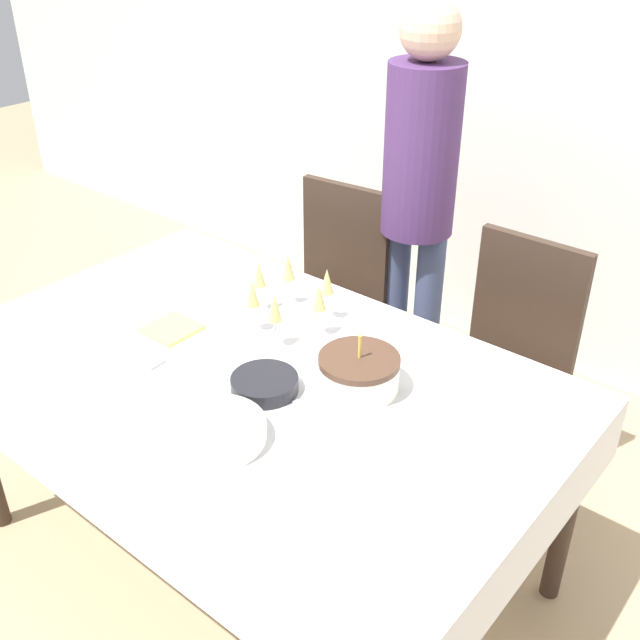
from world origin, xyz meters
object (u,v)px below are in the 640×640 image
(dining_chair_far_left, at_px, (331,292))
(plate_stack_dessert, at_px, (265,384))
(gift_bag, at_px, (46,388))
(birthday_cake, at_px, (359,373))
(dining_chair_far_right, at_px, (507,360))
(person_standing, at_px, (419,182))
(champagne_tray, at_px, (286,304))
(plate_stack_main, at_px, (216,432))

(dining_chair_far_left, bearing_deg, plate_stack_dessert, -61.16)
(plate_stack_dessert, relative_size, gift_bag, 0.65)
(plate_stack_dessert, bearing_deg, dining_chair_far_left, 118.84)
(birthday_cake, distance_m, gift_bag, 1.67)
(dining_chair_far_left, xyz_separation_m, plate_stack_dessert, (0.51, -0.93, 0.28))
(dining_chair_far_right, distance_m, person_standing, 0.74)
(champagne_tray, relative_size, gift_bag, 1.24)
(dining_chair_far_left, distance_m, plate_stack_dessert, 1.10)
(dining_chair_far_left, distance_m, champagne_tray, 0.78)
(dining_chair_far_right, bearing_deg, dining_chair_far_left, -179.97)
(champagne_tray, xyz_separation_m, plate_stack_main, (0.24, -0.53, -0.05))
(dining_chair_far_right, bearing_deg, gift_bag, -151.18)
(champagne_tray, distance_m, person_standing, 0.83)
(plate_stack_dessert, distance_m, person_standing, 1.16)
(plate_stack_main, relative_size, person_standing, 0.15)
(dining_chair_far_right, xyz_separation_m, birthday_cake, (-0.10, -0.76, 0.31))
(gift_bag, bearing_deg, champagne_tray, 12.96)
(dining_chair_far_left, bearing_deg, plate_stack_main, -64.15)
(person_standing, distance_m, gift_bag, 1.76)
(dining_chair_far_right, distance_m, birthday_cake, 0.82)
(birthday_cake, bearing_deg, champagne_tray, 161.41)
(plate_stack_dessert, xyz_separation_m, gift_bag, (-1.33, 0.04, -0.65))
(dining_chair_far_right, height_order, plate_stack_dessert, dining_chair_far_right)
(dining_chair_far_left, relative_size, champagne_tray, 2.62)
(dining_chair_far_left, xyz_separation_m, champagne_tray, (0.33, -0.63, 0.33))
(birthday_cake, xyz_separation_m, gift_bag, (-1.52, -0.14, -0.68))
(dining_chair_far_left, height_order, gift_bag, dining_chair_far_left)
(dining_chair_far_right, xyz_separation_m, gift_bag, (-1.62, -0.89, -0.37))
(plate_stack_main, bearing_deg, plate_stack_dessert, 102.41)
(birthday_cake, xyz_separation_m, champagne_tray, (-0.38, 0.13, 0.02))
(champagne_tray, relative_size, plate_stack_main, 1.42)
(plate_stack_dessert, distance_m, gift_bag, 1.48)
(dining_chair_far_left, distance_m, person_standing, 0.59)
(champagne_tray, height_order, gift_bag, champagne_tray)
(champagne_tray, xyz_separation_m, person_standing, (-0.05, 0.82, 0.16))
(dining_chair_far_left, height_order, plate_stack_main, dining_chair_far_left)
(dining_chair_far_left, height_order, dining_chair_far_right, same)
(dining_chair_far_right, xyz_separation_m, plate_stack_main, (-0.24, -1.16, 0.28))
(dining_chair_far_right, bearing_deg, plate_stack_main, -101.69)
(plate_stack_main, bearing_deg, champagne_tray, 114.02)
(dining_chair_far_left, bearing_deg, gift_bag, -132.55)
(birthday_cake, height_order, plate_stack_dessert, birthday_cake)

